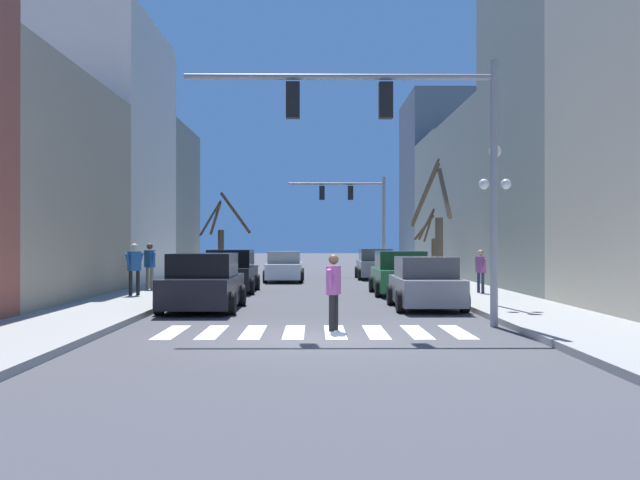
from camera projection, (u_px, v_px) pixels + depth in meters
ground_plane at (315, 339)px, 15.28m from camera, size 240.00×240.00×0.00m
sidewalk_left at (24, 336)px, 15.23m from camera, size 2.93×90.00×0.15m
sidewalk_right at (603, 335)px, 15.33m from camera, size 2.93×90.00×0.15m
building_row_left at (40, 156)px, 28.32m from camera, size 6.00×39.31×12.12m
building_row_right at (520, 172)px, 37.72m from camera, size 6.00×55.19×13.44m
crosswalk_stripes at (315, 332)px, 16.46m from camera, size 6.75×2.60×0.01m
traffic_signal_near at (403, 132)px, 17.48m from camera, size 7.34×0.28×6.25m
traffic_signal_far at (356, 205)px, 44.87m from camera, size 5.81×0.28×5.90m
street_lamp_right_corner at (495, 193)px, 21.66m from camera, size 0.95×0.36×4.65m
car_at_intersection at (400, 274)px, 28.35m from camera, size 2.14×4.63×1.65m
car_parked_left_far at (284, 267)px, 37.71m from camera, size 1.96×4.60×1.53m
car_parked_left_mid at (231, 272)px, 29.68m from camera, size 2.06×4.51×1.69m
car_parked_right_mid at (375, 265)px, 40.27m from camera, size 2.04×4.49×1.63m
car_driving_away_lane at (426, 284)px, 22.28m from camera, size 2.03×4.19×1.55m
car_parked_right_near at (203, 284)px, 21.80m from camera, size 2.19×4.75×1.66m
pedestrian_on_left_sidewalk at (334, 285)px, 16.73m from camera, size 0.34×0.72×1.71m
pedestrian_crossing_street at (481, 267)px, 26.99m from camera, size 0.32×0.65×1.55m
pedestrian_on_right_sidewalk at (134, 265)px, 25.81m from camera, size 0.57×0.65×1.79m
pedestrian_near_right_corner at (150, 262)px, 29.12m from camera, size 0.62×0.60×1.80m
street_tree_right_near at (437, 230)px, 31.95m from camera, size 1.40×2.52×5.46m
street_tree_left_near at (431, 247)px, 37.88m from camera, size 1.06×0.93×3.55m
street_tree_right_far at (222, 237)px, 45.58m from camera, size 3.04×2.20×4.91m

